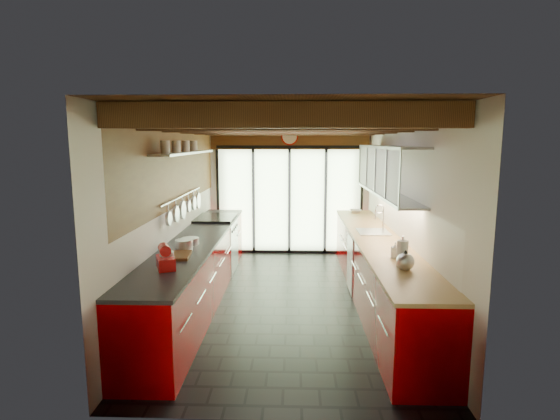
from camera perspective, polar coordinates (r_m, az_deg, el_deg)
The scene contains 18 objects.
ground at distance 6.42m, azimuth 0.94°, elevation -11.66°, with size 5.50×5.50×0.00m, color black.
room_shell at distance 6.04m, azimuth 0.98°, elevation 3.19°, with size 5.50×5.50×5.50m.
ceiling_beams at distance 6.39m, azimuth 1.05°, elevation 10.76°, with size 3.14×5.06×4.90m.
glass_door at distance 8.72m, azimuth 1.25°, elevation 5.01°, with size 2.95×0.10×2.90m.
left_counter at distance 6.42m, azimuth -10.61°, elevation -7.49°, with size 0.68×5.00×0.92m.
range_stove at distance 7.79m, azimuth -8.33°, elevation -4.42°, with size 0.66×0.90×0.97m.
right_counter at distance 6.38m, azimuth 12.56°, elevation -7.64°, with size 0.68×5.00×0.92m.
sink_assembly at distance 6.65m, azimuth 12.19°, elevation -2.53°, with size 0.45×0.52×0.43m.
upper_cabinets_right at distance 6.46m, azimuth 13.86°, elevation 5.06°, with size 0.34×3.00×3.00m.
left_wall_fixtures at distance 6.47m, azimuth -12.17°, elevation 4.70°, with size 0.28×2.60×0.96m.
stand_mixer at distance 4.82m, azimuth -14.70°, elevation -6.16°, with size 0.28×0.34×0.27m.
pot_large at distance 5.55m, azimuth -12.43°, elevation -4.50°, with size 0.22×0.22×0.14m, color silver.
pot_small at distance 5.86m, azimuth -11.67°, elevation -4.01°, with size 0.23×0.23×0.09m, color silver.
cutting_board at distance 5.28m, azimuth -13.23°, elevation -5.82°, with size 0.28×0.40×0.03m, color brown.
kettle at distance 4.81m, azimuth 16.06°, elevation -6.36°, with size 0.21×0.25×0.22m.
paper_towel at distance 4.93m, azimuth 15.69°, elevation -5.48°, with size 0.16×0.16×0.33m.
soap_bottle at distance 5.26m, azimuth 14.80°, elevation -5.05°, with size 0.08×0.09×0.19m, color silver.
bowl at distance 8.44m, azimuth 9.85°, elevation -0.12°, with size 0.22×0.22×0.05m, color silver.
Camera 1 is at (0.09, -6.01, 2.26)m, focal length 28.00 mm.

